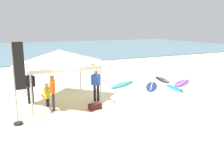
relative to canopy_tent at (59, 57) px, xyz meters
The scene contains 14 objects.
ground_plane 3.71m from the canopy_tent, ahead, with size 80.00×80.00×0.00m, color beige.
sea 30.78m from the canopy_tent, 84.75° to the left, with size 80.00×36.00×0.10m, color #568499.
canopy_tent is the anchor object (origin of this frame).
surfboard_navy 6.55m from the canopy_tent, ahead, with size 2.13×2.40×0.19m.
surfboard_black 8.44m from the canopy_tent, 10.73° to the left, with size 1.15×2.27×0.19m.
surfboard_cyan 7.57m from the canopy_tent, ahead, with size 0.83×2.00×0.19m.
surfboard_purple 8.89m from the canopy_tent, ahead, with size 2.53×1.90×0.19m.
surfboard_teal 5.36m from the canopy_tent, 17.91° to the left, with size 2.59×1.83×0.19m.
person_blue 2.39m from the canopy_tent, 29.68° to the right, with size 0.49×0.37×1.71m.
person_black 2.08m from the canopy_tent, behind, with size 0.55×0.23×1.71m.
person_orange 2.09m from the canopy_tent, 115.94° to the right, with size 0.30×0.54×1.71m.
person_yellow 2.04m from the canopy_tent, 140.61° to the right, with size 0.33×0.52×1.20m.
banner_flag 3.32m from the canopy_tent, 133.05° to the right, with size 0.60×0.36×3.40m.
gear_bag_near_tent 3.27m from the canopy_tent, 60.84° to the right, with size 0.60×0.32×0.28m, color #4C1919.
Camera 1 is at (-5.39, -11.38, 3.91)m, focal length 36.26 mm.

